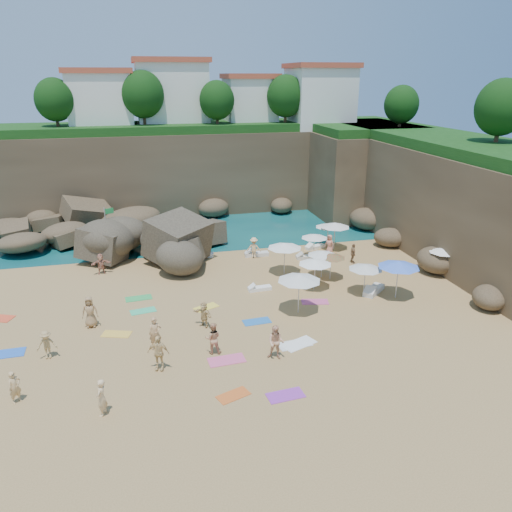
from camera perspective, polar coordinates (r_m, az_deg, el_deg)
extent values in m
plane|color=tan|center=(30.80, -2.29, -5.66)|extent=(120.00, 120.00, 0.00)
plane|color=#0C4751|center=(59.02, -8.25, 6.70)|extent=(120.00, 120.00, 0.00)
cube|color=brown|center=(53.59, -5.73, 9.84)|extent=(44.00, 8.00, 8.00)
cube|color=brown|center=(43.90, 20.54, 6.44)|extent=(8.00, 30.00, 8.00)
cube|color=brown|center=(53.13, 11.55, 9.45)|extent=(10.00, 12.00, 8.00)
cube|color=white|center=(53.37, -17.29, 16.34)|extent=(6.00, 5.00, 5.50)
cube|color=#B2472D|center=(53.31, -17.63, 19.55)|extent=(6.48, 5.40, 0.50)
cube|color=white|center=(54.47, -9.60, 17.51)|extent=(7.00, 6.00, 6.50)
cube|color=#B2472D|center=(54.45, -9.82, 21.19)|extent=(7.56, 6.48, 0.50)
cube|color=white|center=(54.76, -0.72, 17.00)|extent=(5.00, 5.00, 5.00)
cube|color=#B2472D|center=(54.69, -0.73, 19.88)|extent=(5.40, 5.40, 0.50)
cube|color=white|center=(54.87, 7.26, 17.38)|extent=(6.00, 6.00, 6.00)
cube|color=#B2472D|center=(54.83, 7.42, 20.77)|extent=(6.48, 6.48, 0.50)
sphere|color=#11380F|center=(51.71, -22.03, 16.23)|extent=(3.60, 3.60, 3.60)
sphere|color=#11380F|center=(51.30, -12.82, 17.57)|extent=(4.05, 4.05, 4.05)
sphere|color=#11380F|center=(51.01, -4.50, 17.33)|extent=(3.42, 3.42, 3.42)
sphere|color=#11380F|center=(52.61, 3.41, 17.78)|extent=(3.78, 3.78, 3.78)
sphere|color=#11380F|center=(49.75, 16.29, 16.30)|extent=(3.15, 3.15, 3.15)
sphere|color=#11380F|center=(40.36, 26.24, 15.00)|extent=(3.60, 3.60, 3.60)
cylinder|color=white|center=(59.50, -26.06, 7.96)|extent=(0.10, 0.10, 6.00)
cylinder|color=white|center=(59.20, -24.63, 8.12)|extent=(0.10, 0.10, 6.00)
cylinder|color=white|center=(58.94, -23.19, 8.28)|extent=(0.10, 0.10, 6.00)
cylinder|color=silver|center=(40.73, -16.71, 2.78)|extent=(0.08, 0.08, 3.75)
cube|color=green|center=(40.30, -16.41, 4.96)|extent=(0.61, 0.30, 0.42)
cylinder|color=silver|center=(35.23, 3.26, -0.38)|extent=(0.06, 0.06, 2.17)
cone|color=white|center=(34.89, 3.29, 1.22)|extent=(2.44, 2.44, 0.37)
cylinder|color=silver|center=(41.37, 8.18, 2.33)|extent=(0.05, 0.05, 1.86)
cone|color=white|center=(41.11, 8.24, 3.50)|extent=(2.09, 2.09, 0.32)
cylinder|color=silver|center=(40.66, 8.95, 2.17)|extent=(0.06, 0.06, 2.13)
cone|color=silver|center=(40.37, 9.02, 3.54)|extent=(2.39, 2.39, 0.36)
cylinder|color=silver|center=(38.57, 6.65, 1.06)|extent=(0.05, 0.05, 1.82)
cone|color=white|center=(38.30, 6.70, 2.29)|extent=(2.04, 2.04, 0.31)
cylinder|color=silver|center=(37.47, 20.55, -0.64)|extent=(0.06, 0.06, 1.89)
cone|color=white|center=(37.18, 20.71, 0.66)|extent=(2.12, 2.12, 0.32)
cylinder|color=silver|center=(34.70, 8.51, -1.26)|extent=(0.05, 0.05, 1.77)
cone|color=red|center=(34.41, 8.58, 0.05)|extent=(1.99, 1.99, 0.30)
cylinder|color=silver|center=(34.93, 7.53, -1.00)|extent=(0.05, 0.05, 1.83)
cone|color=silver|center=(34.63, 7.59, 0.34)|extent=(2.06, 2.06, 0.31)
cylinder|color=silver|center=(32.67, 12.30, -2.72)|extent=(0.06, 0.06, 1.94)
cone|color=silver|center=(32.34, 12.42, -1.21)|extent=(2.17, 2.17, 0.33)
cylinder|color=silver|center=(29.55, 4.90, -4.42)|extent=(0.07, 0.07, 2.30)
cone|color=silver|center=(29.11, 4.96, -2.47)|extent=(2.57, 2.57, 0.39)
cylinder|color=silver|center=(32.62, 15.83, -2.70)|extent=(0.07, 0.07, 2.33)
cone|color=#4472EA|center=(32.22, 16.01, -0.89)|extent=(2.61, 2.61, 0.40)
cylinder|color=silver|center=(32.94, 6.72, -2.17)|extent=(0.06, 0.06, 1.96)
cone|color=white|center=(32.60, 6.78, -0.66)|extent=(2.20, 2.20, 0.33)
cube|color=white|center=(39.09, -6.26, 0.14)|extent=(1.96, 1.05, 0.29)
cube|color=silver|center=(38.99, 0.07, 0.22)|extent=(1.89, 0.71, 0.29)
cube|color=white|center=(40.92, 6.78, 1.02)|extent=(1.81, 1.05, 0.27)
cube|color=white|center=(32.83, 0.42, -3.73)|extent=(1.57, 0.60, 0.24)
cube|color=silver|center=(38.61, 5.86, -0.12)|extent=(1.73, 0.67, 0.26)
cube|color=silver|center=(33.36, 13.31, -3.83)|extent=(1.99, 1.87, 0.32)
cube|color=blue|center=(28.71, -26.72, -9.95)|extent=(1.88, 0.98, 0.03)
cube|color=#E6598A|center=(25.28, -3.38, -11.79)|extent=(1.88, 1.03, 0.03)
cube|color=orange|center=(22.85, -2.61, -15.62)|extent=(1.62, 1.19, 0.03)
cube|color=#38C583|center=(30.81, -12.78, -6.14)|extent=(1.61, 1.00, 0.03)
cube|color=yellow|center=(28.57, -15.65, -8.58)|extent=(1.72, 1.23, 0.03)
cube|color=white|center=(26.63, 4.42, -10.04)|extent=(1.87, 1.10, 0.03)
cube|color=purple|center=(22.87, 3.39, -15.61)|extent=(1.71, 0.97, 0.03)
cube|color=blue|center=(28.84, 0.09, -7.49)|extent=(1.62, 0.88, 0.03)
cube|color=#CB4F8A|center=(31.43, 6.75, -5.21)|extent=(1.81, 1.19, 0.03)
cube|color=green|center=(32.56, -13.26, -4.71)|extent=(1.70, 0.95, 0.03)
cube|color=yellow|center=(30.66, -5.70, -5.85)|extent=(1.65, 1.28, 0.03)
cube|color=white|center=(26.70, 4.93, -9.97)|extent=(2.06, 1.56, 0.03)
imported|color=tan|center=(24.34, -25.86, -13.33)|extent=(0.65, 0.63, 1.50)
imported|color=tan|center=(25.53, -4.94, -9.35)|extent=(0.92, 0.77, 1.67)
imported|color=#F6CA8B|center=(38.33, -0.24, 0.95)|extent=(1.16, 0.82, 1.66)
imported|color=#976F4B|center=(38.03, 11.04, 0.29)|extent=(0.47, 0.93, 1.51)
imported|color=#DF8A75|center=(39.73, 8.40, 1.34)|extent=(0.81, 0.85, 1.56)
imported|color=tan|center=(36.98, -17.31, -0.86)|extent=(1.43, 0.65, 1.49)
imported|color=#F1C489|center=(22.23, -17.25, -15.20)|extent=(0.58, 0.71, 1.67)
imported|color=tan|center=(27.36, -22.66, -10.38)|extent=(1.04, 1.53, 0.39)
imported|color=#EDC986|center=(24.88, -10.99, -12.20)|extent=(1.56, 2.01, 0.43)
imported|color=#A37D51|center=(29.68, -18.31, -7.26)|extent=(0.95, 1.83, 0.48)
imported|color=tan|center=(28.41, -5.95, -7.65)|extent=(1.95, 1.94, 0.38)
imported|color=tan|center=(26.60, -11.34, -9.97)|extent=(0.70, 1.76, 0.42)
imported|color=#E2A880|center=(25.25, 2.28, -10.97)|extent=(1.58, 1.95, 0.66)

